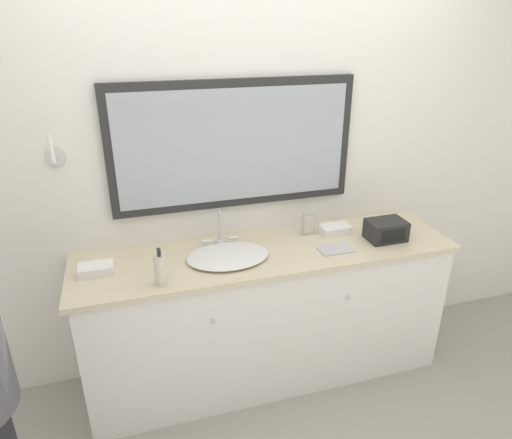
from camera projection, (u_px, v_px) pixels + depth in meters
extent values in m
plane|color=#9E998E|center=(282.00, 403.00, 2.67)|extent=(14.00, 14.00, 0.00)
cube|color=white|center=(253.00, 165.00, 2.67)|extent=(8.00, 0.06, 2.55)
cube|color=#282828|center=(234.00, 145.00, 2.54)|extent=(1.39, 0.04, 0.72)
cube|color=#9EA8B2|center=(235.00, 146.00, 2.52)|extent=(1.30, 0.01, 0.63)
cylinder|color=silver|center=(56.00, 157.00, 2.30)|extent=(0.09, 0.01, 0.09)
cylinder|color=silver|center=(55.00, 160.00, 2.26)|extent=(0.02, 0.10, 0.02)
cylinder|color=white|center=(51.00, 148.00, 2.18)|extent=(0.02, 0.02, 0.14)
cube|color=white|center=(267.00, 316.00, 2.75)|extent=(2.09, 0.52, 0.84)
cube|color=beige|center=(268.00, 253.00, 2.57)|extent=(2.16, 0.55, 0.03)
sphere|color=silver|center=(214.00, 322.00, 2.32)|extent=(0.02, 0.02, 0.02)
sphere|color=silver|center=(348.00, 298.00, 2.51)|extent=(0.02, 0.02, 0.02)
ellipsoid|color=white|center=(228.00, 256.00, 2.47)|extent=(0.45, 0.32, 0.03)
cylinder|color=silver|center=(221.00, 242.00, 2.63)|extent=(0.06, 0.06, 0.03)
cylinder|color=silver|center=(220.00, 226.00, 2.59)|extent=(0.02, 0.02, 0.17)
cylinder|color=silver|center=(221.00, 215.00, 2.53)|extent=(0.02, 0.07, 0.02)
cylinder|color=white|center=(208.00, 241.00, 2.61)|extent=(0.06, 0.02, 0.02)
cylinder|color=white|center=(233.00, 238.00, 2.65)|extent=(0.05, 0.02, 0.02)
cylinder|color=beige|center=(160.00, 270.00, 2.21)|extent=(0.06, 0.06, 0.16)
cylinder|color=black|center=(159.00, 253.00, 2.17)|extent=(0.02, 0.02, 0.04)
cube|color=black|center=(159.00, 251.00, 2.15)|extent=(0.02, 0.03, 0.01)
cube|color=black|center=(386.00, 230.00, 2.68)|extent=(0.22, 0.16, 0.12)
cube|color=black|center=(393.00, 235.00, 2.61)|extent=(0.16, 0.01, 0.08)
cube|color=#B2B2B7|center=(309.00, 224.00, 2.72)|extent=(0.09, 0.01, 0.15)
cube|color=beige|center=(309.00, 224.00, 2.71)|extent=(0.06, 0.00, 0.11)
cube|color=white|center=(96.00, 269.00, 2.32)|extent=(0.17, 0.11, 0.05)
cube|color=white|center=(335.00, 229.00, 2.76)|extent=(0.18, 0.11, 0.05)
cube|color=silver|center=(335.00, 249.00, 2.57)|extent=(0.19, 0.12, 0.01)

